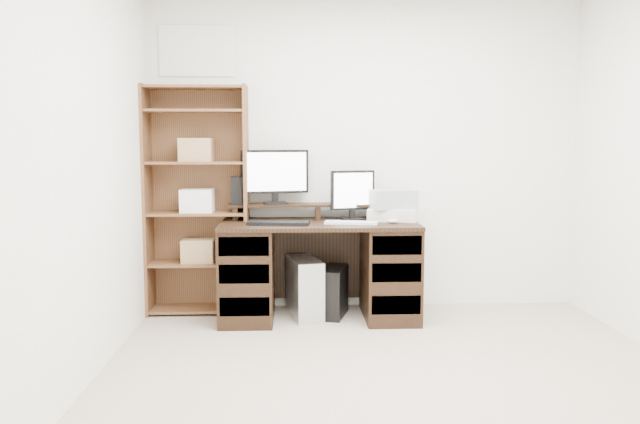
{
  "coord_description": "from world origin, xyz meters",
  "views": [
    {
      "loc": [
        -0.59,
        -3.1,
        1.36
      ],
      "look_at": [
        -0.4,
        1.43,
        0.85
      ],
      "focal_mm": 35.0,
      "sensor_mm": 36.0,
      "label": 1
    }
  ],
  "objects": [
    {
      "name": "monitor_wide",
      "position": [
        -0.74,
        1.85,
        1.11
      ],
      "size": [
        0.54,
        0.18,
        0.43
      ],
      "rotation": [
        0.0,
        0.0,
        0.22
      ],
      "color": "black",
      "rests_on": "riser_shelf"
    },
    {
      "name": "speaker",
      "position": [
        -1.04,
        1.83,
        0.98
      ],
      "size": [
        0.09,
        0.09,
        0.22
      ],
      "primitive_type": "cube",
      "rotation": [
        0.0,
        0.0,
        0.02
      ],
      "color": "black",
      "rests_on": "riser_shelf"
    },
    {
      "name": "room",
      "position": [
        -0.0,
        0.0,
        1.25
      ],
      "size": [
        3.54,
        4.04,
        2.54
      ],
      "color": "#B7A490",
      "rests_on": "ground"
    },
    {
      "name": "keyboard_white",
      "position": [
        -0.16,
        1.52,
        0.76
      ],
      "size": [
        0.41,
        0.2,
        0.02
      ],
      "primitive_type": "cube",
      "rotation": [
        0.0,
        0.0,
        -0.21
      ],
      "color": "white",
      "rests_on": "desk"
    },
    {
      "name": "basket",
      "position": [
        0.18,
        1.72,
        0.92
      ],
      "size": [
        0.38,
        0.3,
        0.15
      ],
      "primitive_type": "cube",
      "rotation": [
        0.0,
        0.0,
        0.18
      ],
      "color": "#91969B",
      "rests_on": "printer"
    },
    {
      "name": "tower_black",
      "position": [
        -0.28,
        1.68,
        0.19
      ],
      "size": [
        0.26,
        0.41,
        0.38
      ],
      "rotation": [
        0.0,
        0.0,
        -0.27
      ],
      "color": "black",
      "rests_on": "ground"
    },
    {
      "name": "keyboard_black",
      "position": [
        -0.7,
        1.49,
        0.76
      ],
      "size": [
        0.47,
        0.21,
        0.03
      ],
      "primitive_type": "cube",
      "rotation": [
        0.0,
        0.0,
        -0.13
      ],
      "color": "black",
      "rests_on": "desk"
    },
    {
      "name": "printer",
      "position": [
        0.18,
        1.72,
        0.8
      ],
      "size": [
        0.42,
        0.35,
        0.09
      ],
      "primitive_type": "cube",
      "rotation": [
        0.0,
        0.0,
        -0.22
      ],
      "color": "beige",
      "rests_on": "desk"
    },
    {
      "name": "mouse",
      "position": [
        0.16,
        1.53,
        0.77
      ],
      "size": [
        0.09,
        0.06,
        0.04
      ],
      "primitive_type": "ellipsoid",
      "rotation": [
        0.0,
        0.0,
        -0.01
      ],
      "color": "silver",
      "rests_on": "desk"
    },
    {
      "name": "desk",
      "position": [
        -0.4,
        1.64,
        0.39
      ],
      "size": [
        1.5,
        0.7,
        0.75
      ],
      "color": "black",
      "rests_on": "ground"
    },
    {
      "name": "tower_silver",
      "position": [
        -0.51,
        1.67,
        0.23
      ],
      "size": [
        0.3,
        0.49,
        0.46
      ],
      "primitive_type": "cube",
      "rotation": [
        0.0,
        0.0,
        0.23
      ],
      "color": "silver",
      "rests_on": "ground"
    },
    {
      "name": "riser_shelf",
      "position": [
        -0.4,
        1.85,
        0.84
      ],
      "size": [
        1.4,
        0.22,
        0.12
      ],
      "color": "black",
      "rests_on": "desk"
    },
    {
      "name": "bookshelf",
      "position": [
        -1.35,
        1.86,
        0.92
      ],
      "size": [
        0.8,
        0.3,
        1.8
      ],
      "color": "brown",
      "rests_on": "ground"
    },
    {
      "name": "monitor_small",
      "position": [
        -0.13,
        1.75,
        0.96
      ],
      "size": [
        0.35,
        0.17,
        0.39
      ],
      "rotation": [
        0.0,
        0.0,
        0.26
      ],
      "color": "black",
      "rests_on": "desk"
    }
  ]
}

